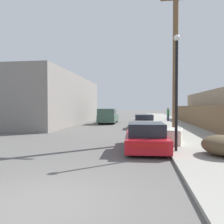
{
  "coord_description": "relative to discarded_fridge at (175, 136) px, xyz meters",
  "views": [
    {
      "loc": [
        2.08,
        -4.16,
        2.03
      ],
      "look_at": [
        0.27,
        8.86,
        1.69
      ],
      "focal_mm": 35.0,
      "sensor_mm": 36.0,
      "label": 1
    }
  ],
  "objects": [
    {
      "name": "brush_pile",
      "position": [
        1.43,
        -2.64,
        0.03
      ],
      "size": [
        1.53,
        1.76,
        0.79
      ],
      "color": "brown",
      "rests_on": "sidewalk_curb"
    },
    {
      "name": "building_left_block",
      "position": [
        -12.21,
        12.97,
        2.25
      ],
      "size": [
        7.0,
        18.08,
        5.47
      ],
      "primitive_type": "cube",
      "color": "gray",
      "rests_on": "ground"
    },
    {
      "name": "wooden_fence",
      "position": [
        3.5,
        8.69,
        0.62
      ],
      "size": [
        0.08,
        30.62,
        1.97
      ],
      "primitive_type": "cube",
      "color": "brown",
      "rests_on": "sidewalk_curb"
    },
    {
      "name": "ground_plane",
      "position": [
        -3.75,
        -7.45,
        -0.49
      ],
      "size": [
        220.0,
        220.0,
        0.0
      ],
      "primitive_type": "plane",
      "color": "#595654"
    },
    {
      "name": "pedestrian",
      "position": [
        1.64,
        17.33,
        0.52
      ],
      "size": [
        0.34,
        0.34,
        1.73
      ],
      "color": "#282D42",
      "rests_on": "sidewalk_curb"
    },
    {
      "name": "parked_sports_car_red",
      "position": [
        -1.51,
        -1.37,
        0.09
      ],
      "size": [
        2.01,
        4.14,
        1.27
      ],
      "rotation": [
        0.0,
        0.0,
        0.05
      ],
      "color": "red",
      "rests_on": "ground"
    },
    {
      "name": "car_parked_mid",
      "position": [
        -1.55,
        8.77,
        0.12
      ],
      "size": [
        2.07,
        4.27,
        1.28
      ],
      "rotation": [
        0.0,
        0.0,
        0.06
      ],
      "color": "silver",
      "rests_on": "ground"
    },
    {
      "name": "sidewalk_curb",
      "position": [
        1.55,
        16.05,
        -0.43
      ],
      "size": [
        4.2,
        63.0,
        0.12
      ],
      "primitive_type": "cube",
      "color": "gray",
      "rests_on": "ground"
    },
    {
      "name": "street_lamp",
      "position": [
        -0.23,
        -2.03,
        2.48
      ],
      "size": [
        0.26,
        0.26,
        4.94
      ],
      "color": "black",
      "rests_on": "sidewalk_curb"
    },
    {
      "name": "discarded_fridge",
      "position": [
        0.0,
        0.0,
        0.0
      ],
      "size": [
        1.1,
        1.87,
        0.76
      ],
      "rotation": [
        0.0,
        0.0,
        -0.23
      ],
      "color": "silver",
      "rests_on": "sidewalk_curb"
    },
    {
      "name": "pickup_truck",
      "position": [
        -5.71,
        13.93,
        0.4
      ],
      "size": [
        2.1,
        5.46,
        1.76
      ],
      "rotation": [
        0.0,
        0.0,
        3.16
      ],
      "color": "#385647",
      "rests_on": "ground"
    },
    {
      "name": "utility_pole",
      "position": [
        0.29,
        1.97,
        4.36
      ],
      "size": [
        1.8,
        0.32,
        9.25
      ],
      "color": "brown",
      "rests_on": "sidewalk_curb"
    }
  ]
}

